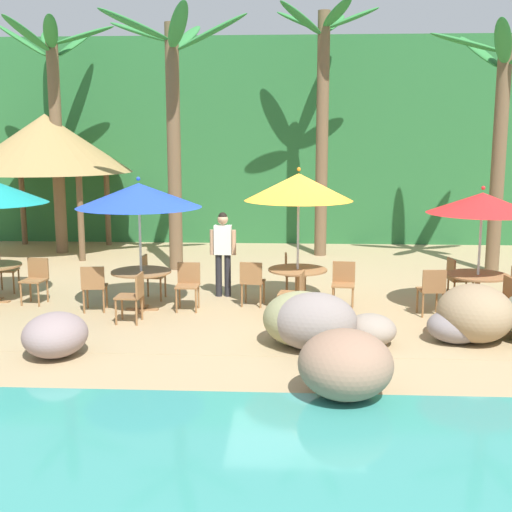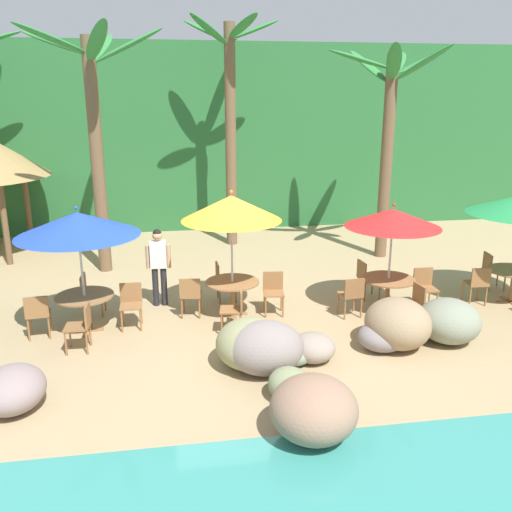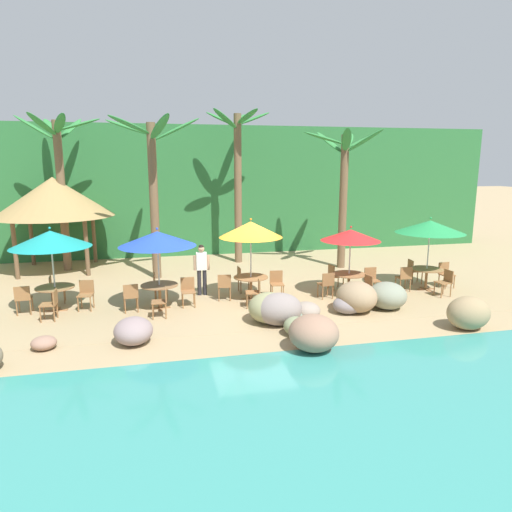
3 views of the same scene
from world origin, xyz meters
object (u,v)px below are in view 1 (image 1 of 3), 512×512
at_px(chair_blue_seaward, 188,282).
at_px(waiter_in_white, 223,248).
at_px(chair_teal_seaward, 36,277).
at_px(dining_table_red, 478,281).
at_px(chair_teal_inland, 2,268).
at_px(dining_table_blue, 141,278).
at_px(chair_blue_inland, 149,274).
at_px(palapa_hut, 46,144).
at_px(umbrella_red, 482,203).
at_px(chair_red_inland, 456,277).
at_px(chair_blue_right, 134,294).
at_px(chair_orange_seaward, 343,281).
at_px(umbrella_orange, 299,187).
at_px(palm_tree_nearest, 55,101).
at_px(chair_orange_right, 296,291).
at_px(dining_table_orange, 298,276).
at_px(palm_tree_second, 172,102).
at_px(palm_tree_third, 323,99).
at_px(chair_red_left, 432,288).
at_px(chair_orange_left, 252,280).
at_px(chair_blue_left, 94,285).
at_px(chair_red_right, 502,298).
at_px(umbrella_blue, 139,195).
at_px(chair_orange_inland, 291,272).
at_px(palm_tree_fourth, 503,108).

relative_size(chair_blue_seaward, waiter_in_white, 0.51).
distance_m(chair_teal_seaward, dining_table_red, 8.25).
xyz_separation_m(chair_teal_inland, dining_table_blue, (3.18, -1.27, 0.10)).
xyz_separation_m(chair_blue_inland, waiter_in_white, (1.43, 0.30, 0.47)).
height_order(dining_table_red, palapa_hut, palapa_hut).
height_order(umbrella_red, chair_red_inland, umbrella_red).
relative_size(chair_blue_right, chair_orange_seaward, 1.00).
bearing_deg(palapa_hut, umbrella_orange, -40.31).
bearing_deg(palm_tree_nearest, chair_orange_right, -45.51).
distance_m(dining_table_orange, chair_orange_seaward, 0.86).
distance_m(palm_tree_second, palapa_hut, 4.56).
height_order(dining_table_blue, palm_tree_third, palm_tree_third).
height_order(dining_table_orange, chair_red_left, chair_red_left).
distance_m(chair_red_left, palm_tree_nearest, 11.35).
relative_size(dining_table_orange, chair_orange_left, 1.26).
relative_size(dining_table_red, palm_tree_third, 0.17).
distance_m(chair_blue_seaward, umbrella_orange, 2.69).
bearing_deg(dining_table_red, chair_blue_inland, 172.18).
xyz_separation_m(chair_blue_seaward, chair_blue_right, (-0.80, -0.95, 0.00)).
bearing_deg(chair_blue_left, chair_orange_seaward, 6.69).
distance_m(umbrella_red, chair_red_inland, 1.73).
bearing_deg(chair_orange_left, chair_red_right, -15.59).
height_order(chair_blue_inland, waiter_in_white, waiter_in_white).
bearing_deg(chair_orange_seaward, chair_orange_right, -136.32).
relative_size(chair_blue_left, chair_red_right, 1.00).
xyz_separation_m(palapa_hut, waiter_in_white, (5.29, -4.93, -1.98)).
height_order(chair_orange_right, palm_tree_nearest, palm_tree_nearest).
relative_size(umbrella_orange, chair_orange_left, 3.02).
height_order(umbrella_red, palm_tree_third, palm_tree_third).
xyz_separation_m(dining_table_blue, chair_blue_right, (0.05, -0.85, -0.10)).
relative_size(dining_table_red, chair_red_left, 1.26).
distance_m(chair_teal_seaward, chair_blue_right, 2.54).
xyz_separation_m(chair_blue_left, chair_red_left, (6.09, 0.03, 0.00)).
distance_m(chair_blue_right, chair_red_left, 5.25).
bearing_deg(umbrella_blue, dining_table_blue, -174.64).
height_order(chair_red_inland, chair_red_left, same).
distance_m(chair_orange_seaward, chair_orange_left, 1.71).
bearing_deg(chair_teal_inland, palapa_hut, 98.49).
bearing_deg(chair_orange_inland, dining_table_red, -19.42).
relative_size(chair_teal_seaward, chair_blue_seaward, 1.00).
xyz_separation_m(chair_blue_seaward, chair_red_right, (5.44, -0.92, 0.00)).
distance_m(umbrella_blue, palapa_hut, 7.27).
xyz_separation_m(dining_table_blue, umbrella_orange, (2.87, 0.34, 1.65)).
xyz_separation_m(dining_table_blue, palapa_hut, (-3.90, 6.08, 2.35)).
height_order(dining_table_blue, chair_orange_seaward, chair_orange_seaward).
bearing_deg(chair_blue_seaward, chair_orange_right, -16.92).
bearing_deg(chair_blue_right, chair_teal_seaward, 150.03).
xyz_separation_m(dining_table_orange, palm_tree_nearest, (-6.44, 5.67, 3.48)).
distance_m(chair_red_inland, palm_tree_fourth, 4.84).
xyz_separation_m(chair_teal_inland, waiter_in_white, (4.57, -0.11, 0.47)).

